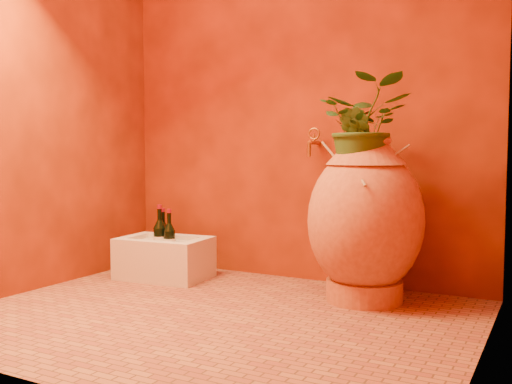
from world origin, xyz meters
The scene contains 12 objects.
floor centered at (0.00, 0.00, 0.00)m, with size 2.50×2.50×0.00m, color brown.
wall_back centered at (0.00, 1.00, 1.25)m, with size 2.50×0.02×2.50m, color #541904.
wall_left centered at (-1.25, 0.00, 1.25)m, with size 0.02×2.00×2.50m, color #541904.
wall_right centered at (1.25, 0.00, 1.25)m, with size 0.02×2.00×2.50m, color #541904.
amphora centered at (0.57, 0.65, 0.45)m, with size 0.81×0.81×0.91m.
stone_basin centered at (-0.76, 0.59, 0.13)m, with size 0.60×0.44×0.27m.
wine_bottle_a centered at (-0.77, 0.59, 0.26)m, with size 0.08×0.08×0.31m.
wine_bottle_b centered at (-0.68, 0.54, 0.26)m, with size 0.08×0.08×0.32m.
wine_bottle_c centered at (-0.76, 0.53, 0.27)m, with size 0.08×0.08×0.34m.
wall_tap centered at (0.15, 0.91, 0.89)m, with size 0.08×0.16×0.18m.
plant_main centered at (0.57, 0.64, 0.97)m, with size 0.48×0.41×0.53m, color #264A1A.
plant_side centered at (0.53, 0.59, 0.88)m, with size 0.20×0.16×0.37m, color #264A1A.
Camera 1 is at (1.52, -2.38, 0.82)m, focal length 40.00 mm.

